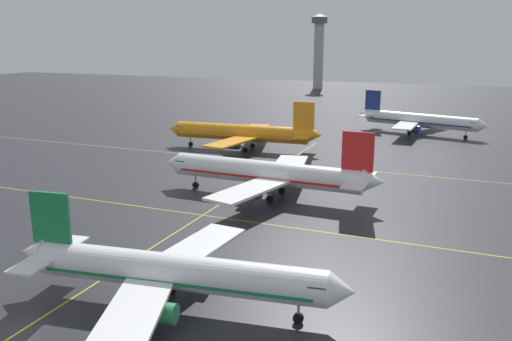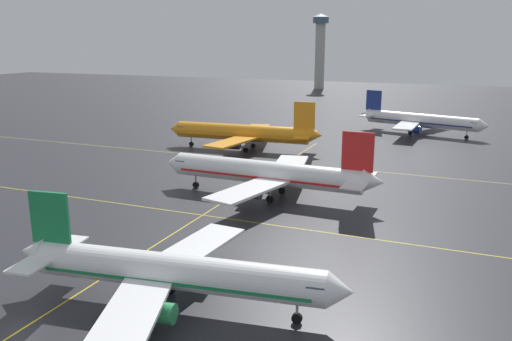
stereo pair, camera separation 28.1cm
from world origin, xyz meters
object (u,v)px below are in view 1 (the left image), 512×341
airliner_front_gate (173,272)px  control_tower (319,46)px  airliner_third_row (243,133)px  airliner_far_left_stand (418,120)px  airliner_second_row (268,173)px

airliner_front_gate → control_tower: size_ratio=0.90×
airliner_third_row → airliner_far_left_stand: bearing=46.7°
airliner_third_row → airliner_far_left_stand: 53.76m
airliner_second_row → airliner_far_left_stand: bearing=77.0°
airliner_third_row → airliner_far_left_stand: size_ratio=1.07×
airliner_second_row → airliner_far_left_stand: 75.63m
airliner_far_left_stand → control_tower: bearing=117.4°
airliner_front_gate → airliner_second_row: 39.30m
airliner_front_gate → control_tower: bearing=102.5°
airliner_front_gate → airliner_far_left_stand: bearing=83.9°
airliner_front_gate → airliner_far_left_stand: size_ratio=0.97×
airliner_second_row → airliner_far_left_stand: (17.07, 73.68, -0.27)m
airliner_far_left_stand → airliner_second_row: bearing=-103.0°
airliner_third_row → airliner_front_gate: bearing=-71.4°
airliner_second_row → airliner_third_row: 39.81m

